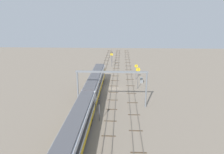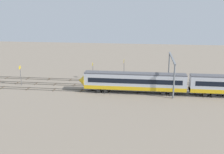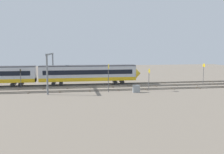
# 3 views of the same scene
# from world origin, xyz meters

# --- Properties ---
(ground_plane) EXTENTS (153.47, 153.47, 0.00)m
(ground_plane) POSITION_xyz_m (0.00, 0.00, 0.00)
(ground_plane) COLOR gray
(track_near_foreground) EXTENTS (137.47, 2.40, 0.16)m
(track_near_foreground) POSITION_xyz_m (0.00, -4.64, 0.07)
(track_near_foreground) COLOR #59544C
(track_near_foreground) RESTS_ON ground
(track_second_near) EXTENTS (137.47, 2.40, 0.16)m
(track_second_near) POSITION_xyz_m (-0.00, 0.00, 0.07)
(track_second_near) COLOR #59544C
(track_second_near) RESTS_ON ground
(track_with_train) EXTENTS (137.47, 2.40, 0.16)m
(track_with_train) POSITION_xyz_m (-0.00, 4.64, 0.07)
(track_with_train) COLOR #59544C
(track_with_train) RESTS_ON ground
(train) EXTENTS (75.20, 3.24, 4.80)m
(train) POSITION_xyz_m (-26.93, 4.64, 2.66)
(train) COLOR #B7BCC6
(train) RESTS_ON ground
(overhead_gantry) EXTENTS (0.40, 15.32, 8.04)m
(overhead_gantry) POSITION_xyz_m (-11.61, 0.04, 5.93)
(overhead_gantry) COLOR slate
(overhead_gantry) RESTS_ON ground
(speed_sign_near_foreground) EXTENTS (0.14, 0.99, 5.25)m
(speed_sign_near_foreground) POSITION_xyz_m (27.03, 1.89, 3.46)
(speed_sign_near_foreground) COLOR #4C4C51
(speed_sign_near_foreground) RESTS_ON ground
(speed_sign_mid_trackside) EXTENTS (0.14, 1.09, 5.91)m
(speed_sign_mid_trackside) POSITION_xyz_m (0.72, -6.43, 3.94)
(speed_sign_mid_trackside) COLOR #4C4C51
(speed_sign_mid_trackside) RESTS_ON ground
(speed_sign_far_trackside) EXTENTS (0.14, 0.99, 4.80)m
(speed_sign_far_trackside) POSITION_xyz_m (9.50, -6.51, 3.19)
(speed_sign_far_trackside) COLOR #4C4C51
(speed_sign_far_trackside) RESTS_ON ground
(signal_light_trackside_approach) EXTENTS (0.31, 0.32, 4.62)m
(signal_light_trackside_approach) POSITION_xyz_m (33.82, 2.02, 3.02)
(signal_light_trackside_approach) COLOR #4C4C51
(signal_light_trackside_approach) RESTS_ON ground
(signal_light_trackside_departure) EXTENTS (0.31, 0.32, 4.35)m
(signal_light_trackside_departure) POSITION_xyz_m (-18.50, 2.04, 2.86)
(signal_light_trackside_departure) COLOR #4C4C51
(signal_light_trackside_departure) RESTS_ON ground
(relay_cabinet) EXTENTS (1.44, 0.72, 1.53)m
(relay_cabinet) POSITION_xyz_m (6.31, -7.92, 0.76)
(relay_cabinet) COLOR gray
(relay_cabinet) RESTS_ON ground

